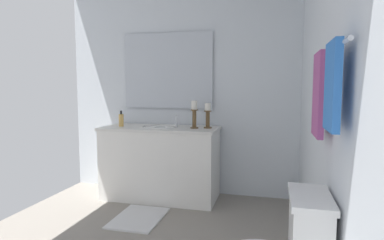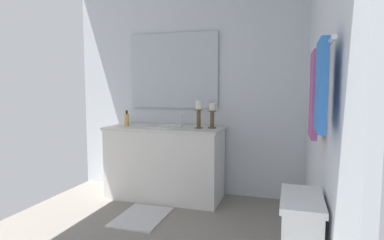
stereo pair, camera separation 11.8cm
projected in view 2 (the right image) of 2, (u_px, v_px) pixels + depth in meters
wall_back at (322, 92)px, 2.11m from camera, size 2.85×0.04×2.45m
wall_left at (186, 90)px, 3.87m from camera, size 0.04×2.79×2.45m
vanity_cabinet at (165, 162)px, 3.68m from camera, size 0.58×1.31×0.82m
sink_basin at (165, 130)px, 3.65m from camera, size 0.40×0.40×0.24m
mirror at (173, 71)px, 3.85m from camera, size 0.02×1.09×0.89m
candle_holder_tall at (212, 115)px, 3.51m from camera, size 0.09×0.09×0.27m
candle_holder_short at (199, 114)px, 3.50m from camera, size 0.09×0.09×0.30m
soap_bottle at (127, 120)px, 3.73m from camera, size 0.06×0.06×0.18m
towel_bar at (323, 51)px, 1.47m from camera, size 0.84×0.02×0.02m
towel_near_vanity at (314, 95)px, 1.69m from camera, size 0.28×0.03×0.45m
towel_center at (321, 86)px, 1.29m from camera, size 0.24×0.03×0.36m
bath_mat at (142, 217)px, 3.13m from camera, size 0.60×0.44×0.02m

